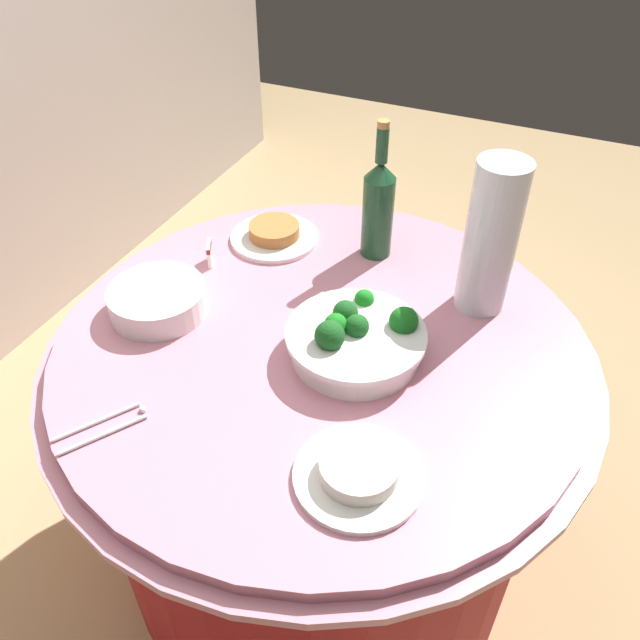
{
  "coord_description": "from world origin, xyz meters",
  "views": [
    {
      "loc": [
        -0.92,
        -0.42,
        1.64
      ],
      "look_at": [
        0.0,
        0.0,
        0.79
      ],
      "focal_mm": 36.66,
      "sensor_mm": 36.0,
      "label": 1
    }
  ],
  "objects_px": {
    "serving_tongs": "(104,427)",
    "broccoli_bowl": "(356,339)",
    "plate_stack": "(158,300)",
    "decorative_fruit_vase": "(490,242)",
    "food_plate_peanuts": "(274,234)",
    "label_placard_front": "(210,252)",
    "food_plate_rice": "(359,472)",
    "wine_bottle": "(378,206)"
  },
  "relations": [
    {
      "from": "serving_tongs",
      "to": "broccoli_bowl",
      "type": "bearing_deg",
      "value": -42.74
    },
    {
      "from": "plate_stack",
      "to": "serving_tongs",
      "type": "height_order",
      "value": "plate_stack"
    },
    {
      "from": "plate_stack",
      "to": "decorative_fruit_vase",
      "type": "relative_size",
      "value": 0.62
    },
    {
      "from": "food_plate_peanuts",
      "to": "label_placard_front",
      "type": "xyz_separation_m",
      "value": [
        -0.15,
        0.09,
        0.01
      ]
    },
    {
      "from": "broccoli_bowl",
      "to": "plate_stack",
      "type": "distance_m",
      "value": 0.44
    },
    {
      "from": "decorative_fruit_vase",
      "to": "food_plate_peanuts",
      "type": "distance_m",
      "value": 0.55
    },
    {
      "from": "broccoli_bowl",
      "to": "food_plate_peanuts",
      "type": "relative_size",
      "value": 1.27
    },
    {
      "from": "decorative_fruit_vase",
      "to": "label_placard_front",
      "type": "relative_size",
      "value": 6.18
    },
    {
      "from": "decorative_fruit_vase",
      "to": "serving_tongs",
      "type": "relative_size",
      "value": 2.15
    },
    {
      "from": "broccoli_bowl",
      "to": "serving_tongs",
      "type": "bearing_deg",
      "value": 137.26
    },
    {
      "from": "serving_tongs",
      "to": "label_placard_front",
      "type": "distance_m",
      "value": 0.53
    },
    {
      "from": "serving_tongs",
      "to": "food_plate_rice",
      "type": "xyz_separation_m",
      "value": [
        0.09,
        -0.46,
        0.01
      ]
    },
    {
      "from": "wine_bottle",
      "to": "food_plate_peanuts",
      "type": "relative_size",
      "value": 1.53
    },
    {
      "from": "food_plate_rice",
      "to": "label_placard_front",
      "type": "xyz_separation_m",
      "value": [
        0.43,
        0.55,
        0.01
      ]
    },
    {
      "from": "food_plate_peanuts",
      "to": "serving_tongs",
      "type": "bearing_deg",
      "value": -179.71
    },
    {
      "from": "wine_bottle",
      "to": "broccoli_bowl",
      "type": "bearing_deg",
      "value": -165.73
    },
    {
      "from": "wine_bottle",
      "to": "decorative_fruit_vase",
      "type": "distance_m",
      "value": 0.29
    },
    {
      "from": "decorative_fruit_vase",
      "to": "label_placard_front",
      "type": "xyz_separation_m",
      "value": [
        -0.11,
        0.62,
        -0.13
      ]
    },
    {
      "from": "food_plate_peanuts",
      "to": "label_placard_front",
      "type": "bearing_deg",
      "value": 148.61
    },
    {
      "from": "serving_tongs",
      "to": "food_plate_rice",
      "type": "distance_m",
      "value": 0.46
    },
    {
      "from": "wine_bottle",
      "to": "label_placard_front",
      "type": "xyz_separation_m",
      "value": [
        -0.2,
        0.34,
        -0.1
      ]
    },
    {
      "from": "wine_bottle",
      "to": "label_placard_front",
      "type": "relative_size",
      "value": 6.11
    },
    {
      "from": "broccoli_bowl",
      "to": "wine_bottle",
      "type": "relative_size",
      "value": 0.83
    },
    {
      "from": "food_plate_rice",
      "to": "label_placard_front",
      "type": "relative_size",
      "value": 4.0
    },
    {
      "from": "serving_tongs",
      "to": "food_plate_peanuts",
      "type": "height_order",
      "value": "food_plate_peanuts"
    },
    {
      "from": "serving_tongs",
      "to": "food_plate_peanuts",
      "type": "xyz_separation_m",
      "value": [
        0.67,
        0.0,
        0.01
      ]
    },
    {
      "from": "plate_stack",
      "to": "food_plate_rice",
      "type": "height_order",
      "value": "plate_stack"
    },
    {
      "from": "broccoli_bowl",
      "to": "food_plate_peanuts",
      "type": "height_order",
      "value": "broccoli_bowl"
    },
    {
      "from": "wine_bottle",
      "to": "food_plate_rice",
      "type": "relative_size",
      "value": 1.53
    },
    {
      "from": "decorative_fruit_vase",
      "to": "broccoli_bowl",
      "type": "bearing_deg",
      "value": 144.81
    },
    {
      "from": "plate_stack",
      "to": "decorative_fruit_vase",
      "type": "height_order",
      "value": "decorative_fruit_vase"
    },
    {
      "from": "broccoli_bowl",
      "to": "label_placard_front",
      "type": "bearing_deg",
      "value": 70.46
    },
    {
      "from": "broccoli_bowl",
      "to": "label_placard_front",
      "type": "distance_m",
      "value": 0.46
    },
    {
      "from": "food_plate_peanuts",
      "to": "label_placard_front",
      "type": "relative_size",
      "value": 4.0
    },
    {
      "from": "serving_tongs",
      "to": "wine_bottle",
      "type": "bearing_deg",
      "value": -18.87
    },
    {
      "from": "food_plate_rice",
      "to": "food_plate_peanuts",
      "type": "distance_m",
      "value": 0.74
    },
    {
      "from": "broccoli_bowl",
      "to": "label_placard_front",
      "type": "relative_size",
      "value": 5.09
    },
    {
      "from": "decorative_fruit_vase",
      "to": "food_plate_rice",
      "type": "distance_m",
      "value": 0.57
    },
    {
      "from": "food_plate_peanuts",
      "to": "food_plate_rice",
      "type": "bearing_deg",
      "value": -141.92
    },
    {
      "from": "food_plate_peanuts",
      "to": "label_placard_front",
      "type": "height_order",
      "value": "label_placard_front"
    },
    {
      "from": "wine_bottle",
      "to": "decorative_fruit_vase",
      "type": "bearing_deg",
      "value": -108.43
    },
    {
      "from": "broccoli_bowl",
      "to": "decorative_fruit_vase",
      "type": "height_order",
      "value": "decorative_fruit_vase"
    }
  ]
}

